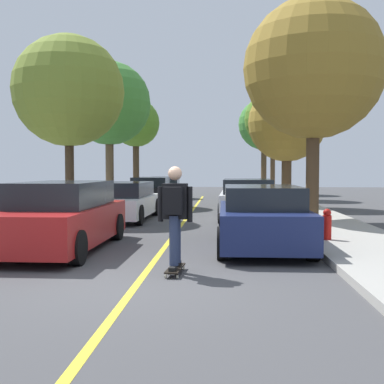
{
  "coord_description": "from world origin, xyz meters",
  "views": [
    {
      "loc": [
        1.29,
        -7.33,
        1.73
      ],
      "look_at": [
        0.15,
        10.42,
        0.89
      ],
      "focal_mm": 45.43,
      "sensor_mm": 36.0,
      "label": 1
    }
  ],
  "objects_px": {
    "skateboard": "(175,269)",
    "parked_car_left_nearest": "(63,217)",
    "street_tree_right_nearest": "(314,69)",
    "street_tree_left_nearest": "(69,91)",
    "parked_car_left_farthest": "(165,188)",
    "street_tree_right_far": "(273,120)",
    "street_tree_right_farthest": "(264,125)",
    "parked_car_right_near": "(247,199)",
    "street_tree_right_near": "(287,123)",
    "street_tree_left_near": "(109,104)",
    "parked_car_right_nearest": "(262,218)",
    "parked_car_left_far": "(151,191)",
    "skateboarder": "(175,211)",
    "street_tree_left_far": "(136,124)",
    "parked_car_left_near": "(123,201)",
    "fire_hydrant": "(327,224)"
  },
  "relations": [
    {
      "from": "parked_car_left_near",
      "to": "street_tree_left_near",
      "type": "bearing_deg",
      "value": 107.03
    },
    {
      "from": "street_tree_right_farthest",
      "to": "parked_car_left_farthest",
      "type": "bearing_deg",
      "value": -136.86
    },
    {
      "from": "parked_car_left_nearest",
      "to": "street_tree_right_near",
      "type": "xyz_separation_m",
      "value": [
        6.26,
        11.79,
        3.05
      ]
    },
    {
      "from": "parked_car_left_near",
      "to": "parked_car_right_nearest",
      "type": "height_order",
      "value": "parked_car_right_nearest"
    },
    {
      "from": "street_tree_left_nearest",
      "to": "street_tree_right_farthest",
      "type": "relative_size",
      "value": 0.97
    },
    {
      "from": "street_tree_left_far",
      "to": "street_tree_left_near",
      "type": "bearing_deg",
      "value": -90.0
    },
    {
      "from": "parked_car_left_nearest",
      "to": "parked_car_left_farthest",
      "type": "distance_m",
      "value": 18.14
    },
    {
      "from": "street_tree_left_near",
      "to": "parked_car_right_nearest",
      "type": "bearing_deg",
      "value": -62.93
    },
    {
      "from": "parked_car_right_near",
      "to": "fire_hydrant",
      "type": "distance_m",
      "value": 6.0
    },
    {
      "from": "street_tree_right_near",
      "to": "street_tree_right_farthest",
      "type": "height_order",
      "value": "street_tree_right_farthest"
    },
    {
      "from": "street_tree_left_near",
      "to": "skateboard",
      "type": "distance_m",
      "value": 16.33
    },
    {
      "from": "parked_car_left_nearest",
      "to": "skateboard",
      "type": "relative_size",
      "value": 5.37
    },
    {
      "from": "parked_car_left_near",
      "to": "parked_car_right_near",
      "type": "height_order",
      "value": "parked_car_right_near"
    },
    {
      "from": "parked_car_left_farthest",
      "to": "parked_car_right_nearest",
      "type": "height_order",
      "value": "parked_car_right_nearest"
    },
    {
      "from": "street_tree_right_far",
      "to": "street_tree_right_farthest",
      "type": "relative_size",
      "value": 0.93
    },
    {
      "from": "street_tree_left_near",
      "to": "street_tree_right_near",
      "type": "relative_size",
      "value": 1.24
    },
    {
      "from": "parked_car_right_nearest",
      "to": "skateboard",
      "type": "distance_m",
      "value": 3.2
    },
    {
      "from": "street_tree_right_farthest",
      "to": "street_tree_left_far",
      "type": "bearing_deg",
      "value": -152.73
    },
    {
      "from": "parked_car_left_far",
      "to": "parked_car_right_nearest",
      "type": "distance_m",
      "value": 12.99
    },
    {
      "from": "parked_car_left_near",
      "to": "street_tree_right_nearest",
      "type": "relative_size",
      "value": 0.67
    },
    {
      "from": "street_tree_right_farthest",
      "to": "street_tree_right_nearest",
      "type": "bearing_deg",
      "value": -90.0
    },
    {
      "from": "parked_car_left_nearest",
      "to": "street_tree_left_nearest",
      "type": "height_order",
      "value": "street_tree_left_nearest"
    },
    {
      "from": "parked_car_left_farthest",
      "to": "street_tree_left_near",
      "type": "xyz_separation_m",
      "value": [
        -1.98,
        -5.42,
        4.19
      ]
    },
    {
      "from": "parked_car_left_far",
      "to": "street_tree_right_far",
      "type": "bearing_deg",
      "value": 39.42
    },
    {
      "from": "parked_car_left_far",
      "to": "street_tree_right_nearest",
      "type": "distance_m",
      "value": 10.48
    },
    {
      "from": "parked_car_left_farthest",
      "to": "street_tree_right_far",
      "type": "xyz_separation_m",
      "value": [
        6.26,
        -0.25,
        3.91
      ]
    },
    {
      "from": "parked_car_left_nearest",
      "to": "street_tree_left_far",
      "type": "bearing_deg",
      "value": 95.72
    },
    {
      "from": "street_tree_left_nearest",
      "to": "street_tree_right_near",
      "type": "height_order",
      "value": "street_tree_left_nearest"
    },
    {
      "from": "parked_car_left_nearest",
      "to": "street_tree_right_farthest",
      "type": "height_order",
      "value": "street_tree_right_farthest"
    },
    {
      "from": "fire_hydrant",
      "to": "skateboarder",
      "type": "bearing_deg",
      "value": -134.56
    },
    {
      "from": "parked_car_right_near",
      "to": "parked_car_right_nearest",
      "type": "bearing_deg",
      "value": -89.99
    },
    {
      "from": "street_tree_left_nearest",
      "to": "skateboard",
      "type": "relative_size",
      "value": 7.35
    },
    {
      "from": "street_tree_left_far",
      "to": "parked_car_left_farthest",
      "type": "bearing_deg",
      "value": -39.21
    },
    {
      "from": "skateboarder",
      "to": "street_tree_right_near",
      "type": "bearing_deg",
      "value": 75.53
    },
    {
      "from": "street_tree_left_nearest",
      "to": "street_tree_right_nearest",
      "type": "height_order",
      "value": "street_tree_right_nearest"
    },
    {
      "from": "street_tree_left_nearest",
      "to": "street_tree_right_near",
      "type": "distance_m",
      "value": 9.72
    },
    {
      "from": "parked_car_left_far",
      "to": "street_tree_right_near",
      "type": "height_order",
      "value": "street_tree_right_near"
    },
    {
      "from": "parked_car_left_farthest",
      "to": "street_tree_right_far",
      "type": "bearing_deg",
      "value": -2.32
    },
    {
      "from": "street_tree_right_nearest",
      "to": "street_tree_right_farthest",
      "type": "distance_m",
      "value": 18.55
    },
    {
      "from": "fire_hydrant",
      "to": "skateboard",
      "type": "height_order",
      "value": "fire_hydrant"
    },
    {
      "from": "parked_car_right_near",
      "to": "street_tree_right_far",
      "type": "xyz_separation_m",
      "value": [
        1.98,
        11.13,
        3.86
      ]
    },
    {
      "from": "skateboard",
      "to": "parked_car_left_nearest",
      "type": "bearing_deg",
      "value": 140.11
    },
    {
      "from": "street_tree_left_far",
      "to": "parked_car_right_nearest",
      "type": "bearing_deg",
      "value": -72.02
    },
    {
      "from": "parked_car_left_far",
      "to": "street_tree_right_far",
      "type": "distance_m",
      "value": 8.98
    },
    {
      "from": "parked_car_left_far",
      "to": "parked_car_right_nearest",
      "type": "bearing_deg",
      "value": -70.77
    },
    {
      "from": "street_tree_right_nearest",
      "to": "skateboard",
      "type": "xyz_separation_m",
      "value": [
        -3.62,
        -7.66,
        -4.78
      ]
    },
    {
      "from": "parked_car_left_farthest",
      "to": "parked_car_right_nearest",
      "type": "relative_size",
      "value": 1.04
    },
    {
      "from": "parked_car_right_near",
      "to": "street_tree_right_near",
      "type": "relative_size",
      "value": 0.82
    },
    {
      "from": "parked_car_left_far",
      "to": "street_tree_right_nearest",
      "type": "bearing_deg",
      "value": -49.37
    },
    {
      "from": "street_tree_right_far",
      "to": "street_tree_left_near",
      "type": "bearing_deg",
      "value": -147.92
    }
  ]
}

